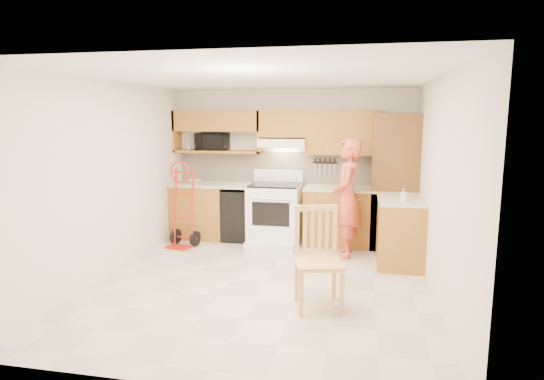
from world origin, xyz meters
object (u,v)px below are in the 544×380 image
(microwave, at_px, (212,142))
(range, at_px, (274,210))
(person, at_px, (347,198))
(dining_chair, at_px, (319,259))
(hand_truck, at_px, (181,208))

(microwave, distance_m, range, 1.62)
(person, xyz_separation_m, dining_chair, (-0.22, -1.94, -0.33))
(range, bearing_deg, microwave, 159.08)
(range, relative_size, dining_chair, 1.08)
(range, relative_size, hand_truck, 0.95)
(person, height_order, dining_chair, person)
(person, height_order, hand_truck, person)
(person, bearing_deg, hand_truck, -90.06)
(range, xyz_separation_m, person, (1.14, -0.29, 0.28))
(dining_chair, bearing_deg, person, 68.86)
(person, relative_size, hand_truck, 1.41)
(hand_truck, height_order, dining_chair, hand_truck)
(hand_truck, bearing_deg, range, 23.09)
(microwave, height_order, hand_truck, microwave)
(hand_truck, xyz_separation_m, dining_chair, (2.36, -1.92, -0.07))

